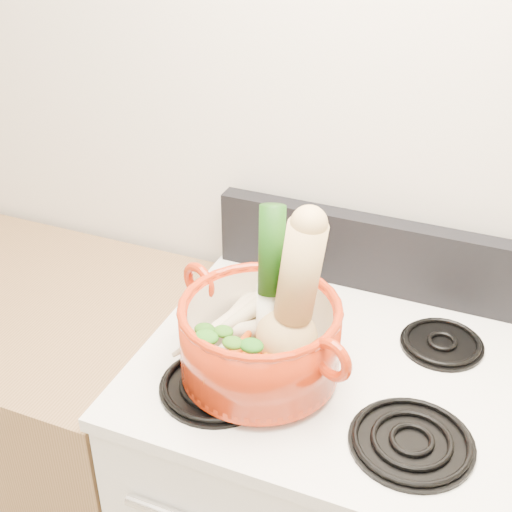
% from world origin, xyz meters
% --- Properties ---
extents(wall_back, '(3.50, 0.02, 2.60)m').
position_xyz_m(wall_back, '(0.00, 1.75, 1.30)').
color(wall_back, silver).
rests_on(wall_back, floor).
extents(cooktop, '(0.78, 0.67, 0.03)m').
position_xyz_m(cooktop, '(0.00, 1.40, 0.93)').
color(cooktop, silver).
rests_on(cooktop, stove_body).
extents(control_backsplash, '(0.76, 0.05, 0.18)m').
position_xyz_m(control_backsplash, '(0.00, 1.70, 1.04)').
color(control_backsplash, black).
rests_on(control_backsplash, cooktop).
extents(burner_front_left, '(0.22, 0.22, 0.02)m').
position_xyz_m(burner_front_left, '(-0.19, 1.24, 0.96)').
color(burner_front_left, black).
rests_on(burner_front_left, cooktop).
extents(burner_front_right, '(0.22, 0.22, 0.02)m').
position_xyz_m(burner_front_right, '(0.19, 1.24, 0.96)').
color(burner_front_right, black).
rests_on(burner_front_right, cooktop).
extents(burner_back_left, '(0.17, 0.17, 0.02)m').
position_xyz_m(burner_back_left, '(-0.19, 1.54, 0.96)').
color(burner_back_left, black).
rests_on(burner_back_left, cooktop).
extents(burner_back_right, '(0.17, 0.17, 0.02)m').
position_xyz_m(burner_back_right, '(0.19, 1.54, 0.96)').
color(burner_back_right, black).
rests_on(burner_back_right, cooktop).
extents(dutch_oven, '(0.40, 0.40, 0.15)m').
position_xyz_m(dutch_oven, '(-0.13, 1.30, 1.04)').
color(dutch_oven, '#A5250A').
rests_on(dutch_oven, burner_front_left).
extents(pot_handle_left, '(0.09, 0.05, 0.09)m').
position_xyz_m(pot_handle_left, '(-0.29, 1.37, 1.10)').
color(pot_handle_left, '#A5250A').
rests_on(pot_handle_left, dutch_oven).
extents(pot_handle_right, '(0.09, 0.05, 0.09)m').
position_xyz_m(pot_handle_right, '(0.04, 1.24, 1.10)').
color(pot_handle_right, '#A5250A').
rests_on(pot_handle_right, dutch_oven).
extents(squash, '(0.19, 0.16, 0.32)m').
position_xyz_m(squash, '(-0.08, 1.32, 1.15)').
color(squash, tan).
rests_on(squash, dutch_oven).
extents(leek, '(0.08, 0.12, 0.32)m').
position_xyz_m(leek, '(-0.12, 1.33, 1.16)').
color(leek, white).
rests_on(leek, dutch_oven).
extents(ginger, '(0.09, 0.08, 0.04)m').
position_xyz_m(ginger, '(-0.09, 1.37, 1.02)').
color(ginger, '#D8B884').
rests_on(ginger, dutch_oven).
extents(parsnip_0, '(0.12, 0.20, 0.06)m').
position_xyz_m(parsnip_0, '(-0.18, 1.32, 1.02)').
color(parsnip_0, beige).
rests_on(parsnip_0, dutch_oven).
extents(parsnip_1, '(0.15, 0.22, 0.07)m').
position_xyz_m(parsnip_1, '(-0.23, 1.33, 1.03)').
color(parsnip_1, beige).
rests_on(parsnip_1, dutch_oven).
extents(parsnip_2, '(0.08, 0.17, 0.05)m').
position_xyz_m(parsnip_2, '(-0.15, 1.33, 1.03)').
color(parsnip_2, beige).
rests_on(parsnip_2, dutch_oven).
extents(parsnip_3, '(0.18, 0.10, 0.05)m').
position_xyz_m(parsnip_3, '(-0.21, 1.31, 1.04)').
color(parsnip_3, beige).
rests_on(parsnip_3, dutch_oven).
extents(parsnip_4, '(0.09, 0.20, 0.06)m').
position_xyz_m(parsnip_4, '(-0.21, 1.38, 1.04)').
color(parsnip_4, beige).
rests_on(parsnip_4, dutch_oven).
extents(parsnip_5, '(0.14, 0.22, 0.06)m').
position_xyz_m(parsnip_5, '(-0.19, 1.33, 1.05)').
color(parsnip_5, beige).
rests_on(parsnip_5, dutch_oven).
extents(carrot_0, '(0.05, 0.15, 0.04)m').
position_xyz_m(carrot_0, '(-0.12, 1.26, 1.02)').
color(carrot_0, '#DB440A').
rests_on(carrot_0, dutch_oven).
extents(carrot_1, '(0.10, 0.13, 0.04)m').
position_xyz_m(carrot_1, '(-0.15, 1.26, 1.02)').
color(carrot_1, '#CE530A').
rests_on(carrot_1, dutch_oven).
extents(carrot_2, '(0.04, 0.18, 0.05)m').
position_xyz_m(carrot_2, '(-0.09, 1.28, 1.03)').
color(carrot_2, '#C8600A').
rests_on(carrot_2, dutch_oven).
extents(carrot_3, '(0.13, 0.13, 0.05)m').
position_xyz_m(carrot_3, '(-0.13, 1.22, 1.04)').
color(carrot_3, '#D7520A').
rests_on(carrot_3, dutch_oven).
extents(carrot_4, '(0.03, 0.15, 0.04)m').
position_xyz_m(carrot_4, '(-0.16, 1.28, 1.04)').
color(carrot_4, '#B93109').
rests_on(carrot_4, dutch_oven).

